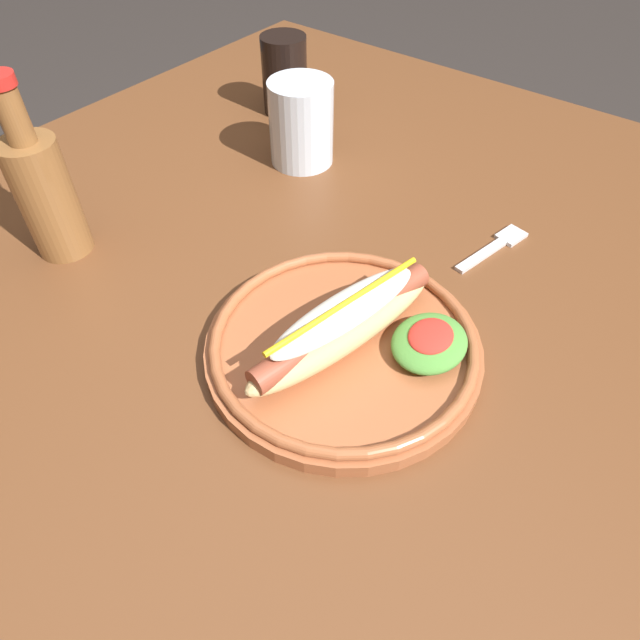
% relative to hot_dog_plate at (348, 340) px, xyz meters
% --- Properties ---
extents(ground_plane, '(8.00, 8.00, 0.00)m').
position_rel_hot_dog_plate_xyz_m(ground_plane, '(0.05, 0.17, -0.76)').
color(ground_plane, '#2D2826').
extents(dining_table, '(1.28, 1.01, 0.74)m').
position_rel_hot_dog_plate_xyz_m(dining_table, '(0.05, 0.17, -0.11)').
color(dining_table, brown).
rests_on(dining_table, ground_plane).
extents(hot_dog_plate, '(0.28, 0.28, 0.08)m').
position_rel_hot_dog_plate_xyz_m(hot_dog_plate, '(0.00, 0.00, 0.00)').
color(hot_dog_plate, '#9E5633').
rests_on(hot_dog_plate, dining_table).
extents(fork, '(0.12, 0.04, 0.00)m').
position_rel_hot_dog_plate_xyz_m(fork, '(0.25, -0.04, -0.02)').
color(fork, silver).
rests_on(fork, dining_table).
extents(soda_cup, '(0.07, 0.07, 0.12)m').
position_rel_hot_dog_plate_xyz_m(soda_cup, '(0.37, 0.40, 0.04)').
color(soda_cup, black).
rests_on(soda_cup, dining_table).
extents(water_cup, '(0.09, 0.09, 0.12)m').
position_rel_hot_dog_plate_xyz_m(water_cup, '(0.26, 0.28, 0.04)').
color(water_cup, silver).
rests_on(water_cup, dining_table).
extents(glass_bottle, '(0.06, 0.06, 0.22)m').
position_rel_hot_dog_plate_xyz_m(glass_bottle, '(-0.07, 0.38, 0.06)').
color(glass_bottle, brown).
rests_on(glass_bottle, dining_table).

